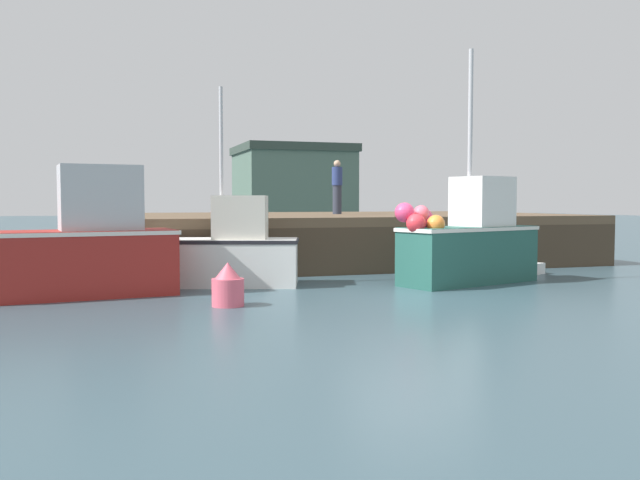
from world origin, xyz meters
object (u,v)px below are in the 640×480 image
fishing_boat_near_right (226,252)px  fishing_boat_mid (469,241)px  dockworker (337,187)px  rowboat (513,270)px  mooring_buoy_foreground (228,286)px  fishing_boat_near_left (82,247)px

fishing_boat_near_right → fishing_boat_mid: size_ratio=0.83×
fishing_boat_mid → dockworker: 7.09m
fishing_boat_near_right → rowboat: fishing_boat_near_right is taller
fishing_boat_mid → mooring_buoy_foreground: bearing=-163.8°
dockworker → fishing_boat_near_left: bearing=-139.4°
fishing_boat_near_right → dockworker: (4.58, 5.66, 1.58)m
mooring_buoy_foreground → dockworker: bearing=59.6°
dockworker → mooring_buoy_foreground: 10.17m
fishing_boat_near_left → mooring_buoy_foreground: (2.53, -2.11, -0.62)m
fishing_boat_near_left → rowboat: bearing=3.8°
fishing_boat_near_right → rowboat: bearing=-1.2°
fishing_boat_near_left → dockworker: size_ratio=2.32×
fishing_boat_near_left → rowboat: size_ratio=1.95×
fishing_boat_near_right → mooring_buoy_foreground: bearing=-99.0°
rowboat → mooring_buoy_foreground: 8.27m
fishing_boat_mid → rowboat: (1.91, 1.09, -0.82)m
rowboat → fishing_boat_mid: bearing=-150.2°
dockworker → fishing_boat_mid: bearing=-83.3°
fishing_boat_near_left → fishing_boat_mid: size_ratio=0.75×
fishing_boat_near_left → fishing_boat_near_right: 3.12m
fishing_boat_mid → mooring_buoy_foreground: fishing_boat_mid is taller
fishing_boat_near_left → fishing_boat_near_right: fishing_boat_near_right is taller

